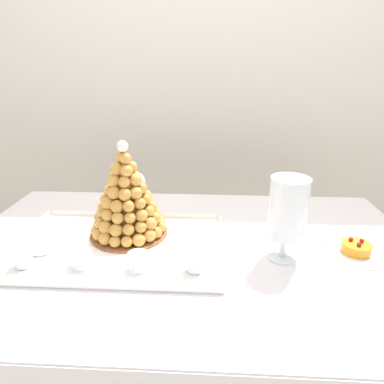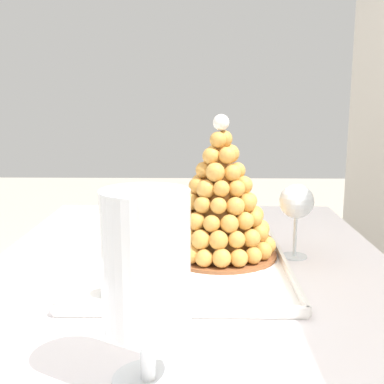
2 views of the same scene
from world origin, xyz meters
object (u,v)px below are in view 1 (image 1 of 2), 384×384
Objects in this scene: macaron_goblet at (288,209)px; dessert_cup_centre at (138,262)px; dessert_cup_mid_right at (195,262)px; croquembouche at (127,199)px; dessert_cup_mid_left at (82,259)px; dessert_cup_left at (23,258)px; creme_brulee_ramekin at (43,245)px; serving_tray at (120,246)px; fruit_tart_plate at (356,250)px; wine_glass at (135,183)px.

dessert_cup_centre is at bearing -167.54° from macaron_goblet.
dessert_cup_mid_right reaches higher than dessert_cup_centre.
dessert_cup_mid_left is at bearing -114.25° from croquembouche.
dessert_cup_left is 0.10m from creme_brulee_ramekin.
dessert_cup_mid_right is at bearing -40.35° from croquembouche.
dessert_cup_mid_left is 0.17m from dessert_cup_centre.
serving_tray is 2.58× the size of macaron_goblet.
fruit_tart_plate is at bearing 10.98° from dessert_cup_centre.
dessert_cup_left is at bearing -179.46° from dessert_cup_mid_right.
dessert_cup_mid_right is at bearing -10.27° from creme_brulee_ramekin.
dessert_cup_left is 0.30× the size of wine_glass.
dessert_cup_mid_left is at bearing -171.58° from fruit_tart_plate.
dessert_cup_mid_right reaches higher than fruit_tart_plate.
dessert_cup_left is 1.02m from fruit_tart_plate.
wine_glass is (-0.52, 0.29, -0.03)m from macaron_goblet.
macaron_goblet is (0.52, -0.03, 0.16)m from serving_tray.
croquembouche is 5.50× the size of dessert_cup_centre.
serving_tray is 0.55m from macaron_goblet.
dessert_cup_centre is 0.16m from dessert_cup_mid_right.
croquembouche is 0.52m from macaron_goblet.
macaron_goblet is 1.48× the size of wine_glass.
dessert_cup_mid_left is at bearing -101.97° from wine_glass.
croquembouche is at bearing 65.75° from dessert_cup_mid_left.
croquembouche is 0.25m from dessert_cup_mid_left.
croquembouche is 0.76m from fruit_tart_plate.
dessert_cup_centre is (0.08, -0.21, -0.11)m from croquembouche.
dessert_cup_mid_right is at bearing -0.19° from dessert_cup_mid_left.
macaron_goblet is at bearing -3.79° from serving_tray.
macaron_goblet is 0.28m from fruit_tart_plate.
dessert_cup_centre is 0.32× the size of fruit_tart_plate.
wine_glass reaches higher than dessert_cup_mid_right.
dessert_cup_mid_right is 0.22× the size of macaron_goblet.
dessert_cup_mid_left is at bearing 179.81° from dessert_cup_mid_right.
macaron_goblet is (0.60, 0.09, 0.13)m from dessert_cup_mid_left.
dessert_cup_mid_left is 0.34× the size of fruit_tart_plate.
dessert_cup_mid_right is 0.31m from macaron_goblet.
dessert_cup_mid_left reaches higher than creme_brulee_ramekin.
dessert_cup_left is at bearing -179.98° from dessert_cup_centre.
croquembouche is at bearing 24.37° from creme_brulee_ramekin.
serving_tray is 0.29m from wine_glass.
creme_brulee_ramekin is 1.00m from fruit_tart_plate.
dessert_cup_centre is at bearing -178.40° from dessert_cup_mid_right.
dessert_cup_centre is at bearing -169.02° from fruit_tart_plate.
dessert_cup_mid_right is 0.50m from creme_brulee_ramekin.
creme_brulee_ramekin is at bearing 151.35° from dessert_cup_mid_left.
croquembouche is 5.81× the size of dessert_cup_mid_right.
dessert_cup_mid_left is at bearing -28.65° from creme_brulee_ramekin.
creme_brulee_ramekin is (-0.25, -0.11, -0.12)m from croquembouche.
macaron_goblet is (0.77, 0.10, 0.13)m from dessert_cup_left.
creme_brulee_ramekin is at bearing -179.93° from macaron_goblet.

